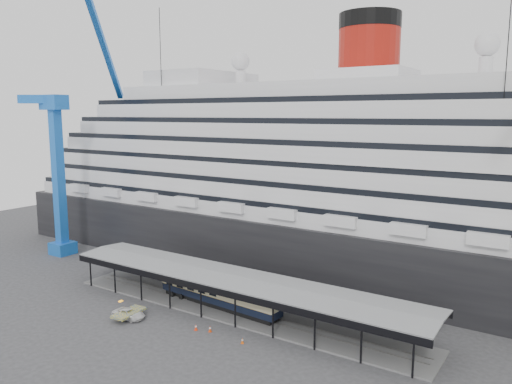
# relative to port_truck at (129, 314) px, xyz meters

# --- Properties ---
(ground) EXTENTS (200.00, 200.00, 0.00)m
(ground) POSITION_rel_port_truck_xyz_m (10.90, 4.82, -0.66)
(ground) COLOR #37373A
(ground) RESTS_ON ground
(cruise_ship) EXTENTS (130.00, 30.00, 43.90)m
(cruise_ship) POSITION_rel_port_truck_xyz_m (10.95, 36.82, 17.69)
(cruise_ship) COLOR black
(cruise_ship) RESTS_ON ground
(platform_canopy) EXTENTS (56.00, 9.18, 5.30)m
(platform_canopy) POSITION_rel_port_truck_xyz_m (10.90, 9.82, 1.71)
(platform_canopy) COLOR slate
(platform_canopy) RESTS_ON ground
(crane_blue) EXTENTS (22.63, 19.19, 47.60)m
(crane_blue) POSITION_rel_port_truck_xyz_m (-34.21, 15.44, 19.30)
(crane_blue) COLOR blue
(crane_blue) RESTS_ON ground
(port_truck) EXTENTS (4.87, 2.51, 1.31)m
(port_truck) POSITION_rel_port_truck_xyz_m (0.00, 0.00, 0.00)
(port_truck) COLOR silver
(port_truck) RESTS_ON ground
(pullman_carriage) EXTENTS (20.87, 4.10, 20.36)m
(pullman_carriage) POSITION_rel_port_truck_xyz_m (7.89, 9.82, 1.83)
(pullman_carriage) COLOR black
(pullman_carriage) RESTS_ON ground
(traffic_cone_left) EXTENTS (0.48, 0.48, 0.82)m
(traffic_cone_left) POSITION_rel_port_truck_xyz_m (10.08, 2.16, -0.25)
(traffic_cone_left) COLOR #F5320D
(traffic_cone_left) RESTS_ON ground
(traffic_cone_mid) EXTENTS (0.52, 0.52, 0.82)m
(traffic_cone_mid) POSITION_rel_port_truck_xyz_m (11.92, 2.78, -0.25)
(traffic_cone_mid) COLOR #D43D0B
(traffic_cone_mid) RESTS_ON ground
(traffic_cone_right) EXTENTS (0.48, 0.48, 0.72)m
(traffic_cone_right) POSITION_rel_port_truck_xyz_m (17.26, 2.38, -0.30)
(traffic_cone_right) COLOR #F35D0D
(traffic_cone_right) RESTS_ON ground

